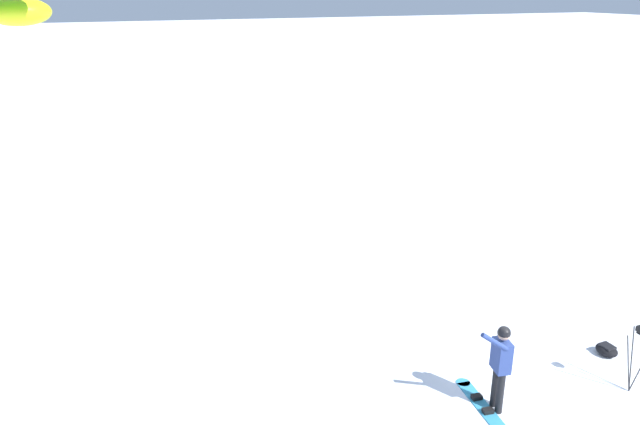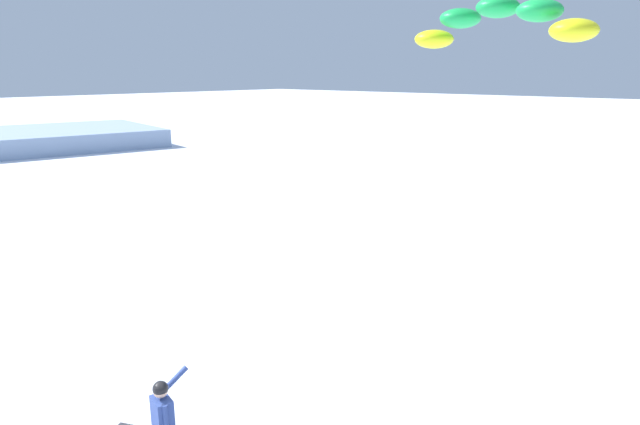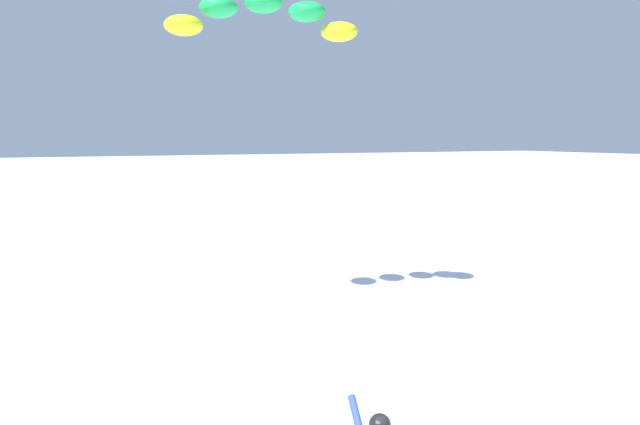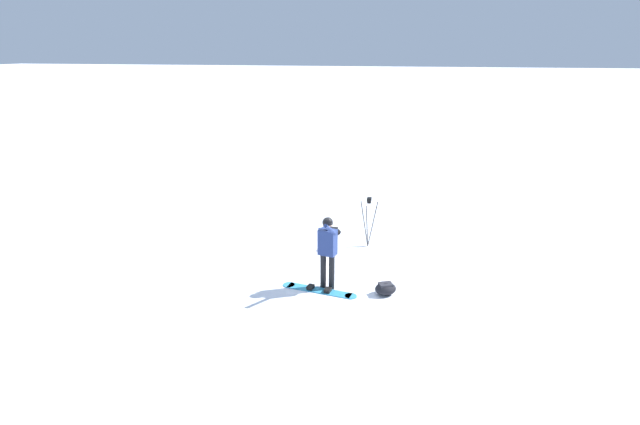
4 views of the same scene
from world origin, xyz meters
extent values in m
plane|color=white|center=(0.00, 0.00, 0.00)|extent=(300.00, 300.00, 0.00)
cylinder|color=black|center=(-0.19, 0.78, 0.44)|extent=(0.14, 0.14, 0.87)
cylinder|color=black|center=(0.02, 0.73, 0.44)|extent=(0.14, 0.14, 0.87)
cube|color=navy|center=(-0.09, 0.75, 1.18)|extent=(0.45, 0.34, 0.62)
sphere|color=tan|center=(-0.09, 0.75, 1.64)|extent=(0.24, 0.24, 0.24)
sphere|color=black|center=(-0.09, 0.75, 1.67)|extent=(0.25, 0.25, 0.25)
cylinder|color=navy|center=(-0.20, 1.05, 1.61)|extent=(0.21, 0.56, 0.43)
cylinder|color=navy|center=(0.11, 0.69, 1.18)|extent=(0.09, 0.09, 0.62)
cube|color=teal|center=(0.07, 0.95, 0.01)|extent=(1.60, 0.50, 0.02)
cylinder|color=teal|center=(0.85, 0.84, 0.01)|extent=(0.28, 0.28, 0.02)
cube|color=black|center=(-0.15, 0.98, 0.06)|extent=(0.17, 0.22, 0.08)
cube|color=black|center=(0.29, 0.92, 0.06)|extent=(0.17, 0.22, 0.08)
ellipsoid|color=yellow|center=(3.23, 8.13, 7.27)|extent=(1.06, 1.18, 0.44)
ellipsoid|color=black|center=(0.49, -2.67, 0.12)|extent=(0.52, 0.41, 0.24)
cube|color=black|center=(0.49, -2.67, 0.20)|extent=(0.31, 0.25, 0.08)
cylinder|color=#262628|center=(-0.65, -1.93, 0.66)|extent=(0.07, 0.31, 1.32)
cylinder|color=#262628|center=(-0.55, -2.13, 0.66)|extent=(0.28, 0.16, 1.32)
cube|color=black|center=(-0.67, -2.07, 1.34)|extent=(0.10, 0.10, 0.06)
camera|label=1|loc=(-8.03, 7.81, 7.64)|focal=35.26mm
camera|label=2|loc=(6.86, -3.29, 6.51)|focal=30.66mm
camera|label=3|loc=(-3.33, -4.47, 4.82)|focal=32.90mm
camera|label=4|loc=(-2.31, 11.11, 5.47)|focal=27.53mm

